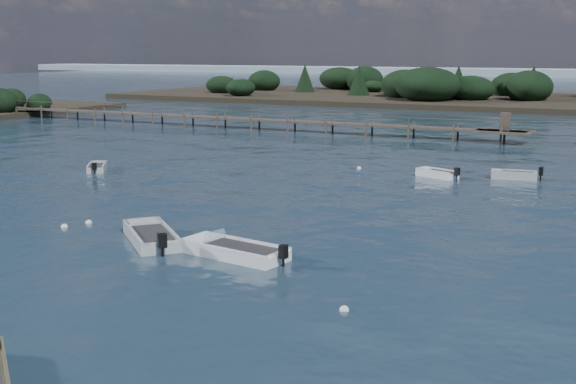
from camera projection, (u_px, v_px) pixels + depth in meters
The scene contains 12 objects.
ground at pixel (487, 128), 77.23m from camera, with size 400.00×400.00×0.00m, color #172735.
dinghy_mid_white_a at pixel (234, 253), 29.02m from camera, with size 4.94×2.34×1.14m.
tender_far_grey_b at pixel (514, 177), 46.54m from camera, with size 3.25×1.57×1.09m.
tender_far_white at pixel (437, 175), 47.17m from camera, with size 3.11×2.05×1.05m.
dinghy_mid_grey at pixel (151, 238), 31.18m from camera, with size 4.37×4.12×1.20m.
tender_far_grey at pixel (97, 169), 49.84m from camera, with size 2.51×2.90×0.99m.
buoy_b at pixel (344, 310), 22.97m from camera, with size 0.32×0.32×0.32m, color white.
buoy_c at pixel (89, 223), 34.64m from camera, with size 0.32×0.32×0.32m, color white.
buoy_e at pixel (359, 169), 50.70m from camera, with size 0.32×0.32×0.32m, color white.
buoy_extra_a at pixel (64, 227), 33.84m from camera, with size 0.32×0.32×0.32m, color white.
jetty at pixel (255, 120), 76.24m from camera, with size 64.50×3.20×3.40m.
distant_haze at pixel (338, 74), 265.99m from camera, with size 280.00×20.00×2.40m, color #95A8B9.
Camera 1 is at (16.01, -18.40, 8.11)m, focal length 45.00 mm.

